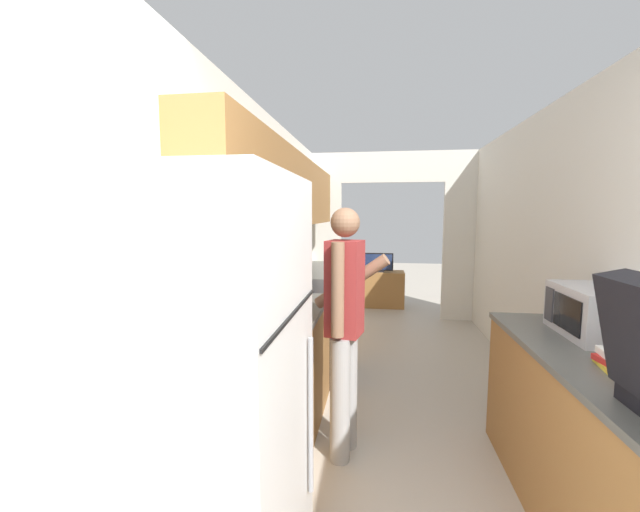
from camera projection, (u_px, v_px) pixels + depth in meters
The scene contains 12 objects.
wall_left at pixel (262, 227), 3.26m from camera, with size 0.38×7.59×2.50m.
wall_right at pixel (600, 266), 2.55m from camera, with size 0.06×7.59×2.50m.
wall_far_with_doorway at pixel (391, 224), 5.89m from camera, with size 2.82×0.06×2.50m.
counter_left at pixel (304, 330), 3.86m from camera, with size 0.62×3.94×0.89m.
counter_right at pixel (620, 466), 1.78m from camera, with size 0.62×2.05×0.89m.
refrigerator at pixel (199, 409), 1.46m from camera, with size 0.75×0.82×1.73m.
range_oven at pixel (305, 329), 3.87m from camera, with size 0.66×0.72×1.03m.
person at pixel (344, 325), 2.53m from camera, with size 0.53×0.43×1.63m.
microwave at pixel (594, 312), 2.21m from camera, with size 0.34×0.52×0.28m.
book_stack at pixel (633, 364), 1.72m from camera, with size 0.26×0.27×0.08m.
tv_cabinet at pixel (376, 289), 6.74m from camera, with size 0.93×0.42×0.61m.
television at pixel (377, 263), 6.64m from camera, with size 0.55×0.16×0.32m.
Camera 1 is at (-0.20, -0.78, 1.59)m, focal length 22.00 mm.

